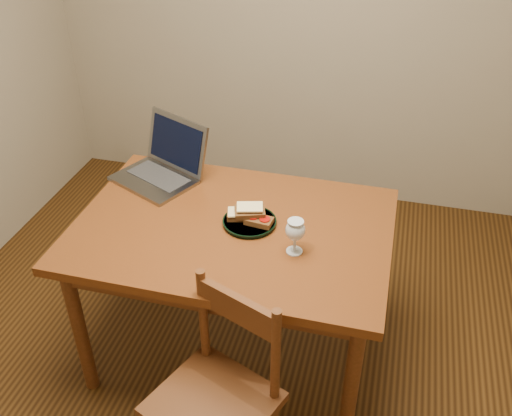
% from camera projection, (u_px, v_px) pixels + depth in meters
% --- Properties ---
extents(floor, '(3.20, 3.20, 0.02)m').
position_uv_depth(floor, '(235.00, 362.00, 2.71)').
color(floor, black).
rests_on(floor, ground).
extents(table, '(1.30, 0.90, 0.74)m').
position_uv_depth(table, '(233.00, 242.00, 2.40)').
color(table, '#46200B').
rests_on(table, floor).
extents(chair, '(0.51, 0.50, 0.43)m').
position_uv_depth(chair, '(217.00, 390.00, 2.01)').
color(chair, '#3F220D').
rests_on(chair, floor).
extents(plate, '(0.22, 0.22, 0.02)m').
position_uv_depth(plate, '(250.00, 222.00, 2.36)').
color(plate, black).
rests_on(plate, table).
extents(sandwich_cheese, '(0.13, 0.09, 0.04)m').
position_uv_depth(sandwich_cheese, '(241.00, 214.00, 2.36)').
color(sandwich_cheese, '#381E0C').
rests_on(sandwich_cheese, plate).
extents(sandwich_tomato, '(0.12, 0.08, 0.03)m').
position_uv_depth(sandwich_tomato, '(259.00, 220.00, 2.32)').
color(sandwich_tomato, '#381E0C').
rests_on(sandwich_tomato, plate).
extents(sandwich_top, '(0.14, 0.11, 0.04)m').
position_uv_depth(sandwich_top, '(250.00, 211.00, 2.33)').
color(sandwich_top, '#381E0C').
rests_on(sandwich_top, plate).
extents(milk_glass, '(0.08, 0.08, 0.15)m').
position_uv_depth(milk_glass, '(295.00, 236.00, 2.17)').
color(milk_glass, white).
rests_on(milk_glass, table).
extents(laptop, '(0.46, 0.45, 0.26)m').
position_uv_depth(laptop, '(165.00, 162.00, 2.64)').
color(laptop, slate).
rests_on(laptop, table).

